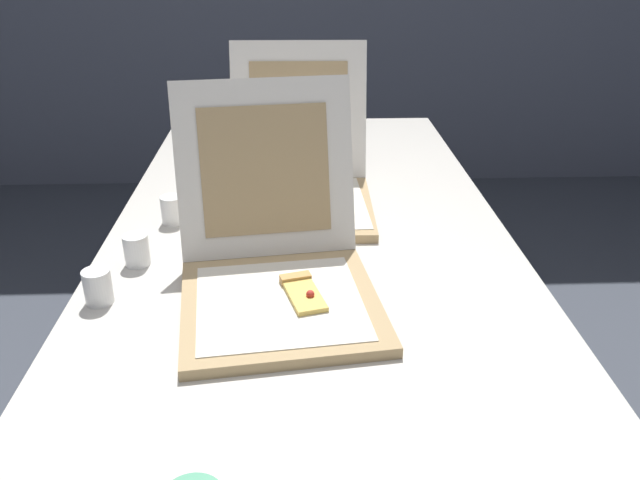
% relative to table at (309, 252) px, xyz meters
% --- Properties ---
extents(table, '(0.96, 2.02, 0.74)m').
position_rel_table_xyz_m(table, '(0.00, 0.00, 0.00)').
color(table, beige).
rests_on(table, ground).
extents(pizza_box_front, '(0.43, 0.52, 0.38)m').
position_rel_table_xyz_m(pizza_box_front, '(-0.07, -0.28, 0.10)').
color(pizza_box_front, tan).
rests_on(pizza_box_front, table).
extents(pizza_box_middle, '(0.38, 0.48, 0.38)m').
position_rel_table_xyz_m(pizza_box_middle, '(-0.02, 0.19, 0.10)').
color(pizza_box_middle, tan).
rests_on(pizza_box_middle, table).
extents(cup_white_near_left, '(0.05, 0.05, 0.07)m').
position_rel_table_xyz_m(cup_white_near_left, '(-0.42, -0.29, 0.08)').
color(cup_white_near_left, white).
rests_on(cup_white_near_left, table).
extents(cup_white_near_center, '(0.05, 0.05, 0.07)m').
position_rel_table_xyz_m(cup_white_near_center, '(-0.38, -0.13, 0.08)').
color(cup_white_near_center, white).
rests_on(cup_white_near_center, table).
extents(cup_white_mid, '(0.05, 0.05, 0.07)m').
position_rel_table_xyz_m(cup_white_mid, '(-0.33, 0.08, 0.08)').
color(cup_white_mid, white).
rests_on(cup_white_mid, table).
extents(cup_white_far, '(0.05, 0.05, 0.07)m').
position_rel_table_xyz_m(cup_white_far, '(-0.26, 0.36, 0.08)').
color(cup_white_far, white).
rests_on(cup_white_far, table).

